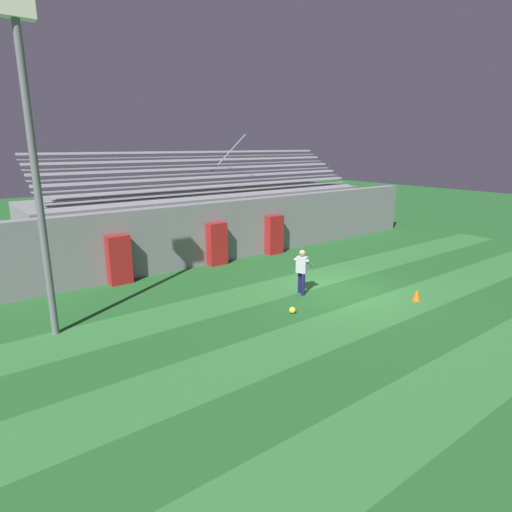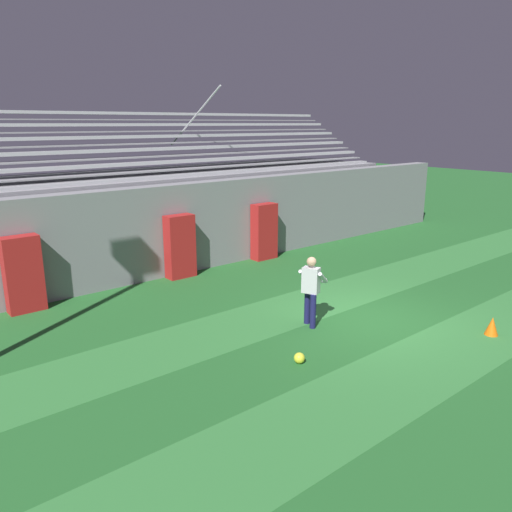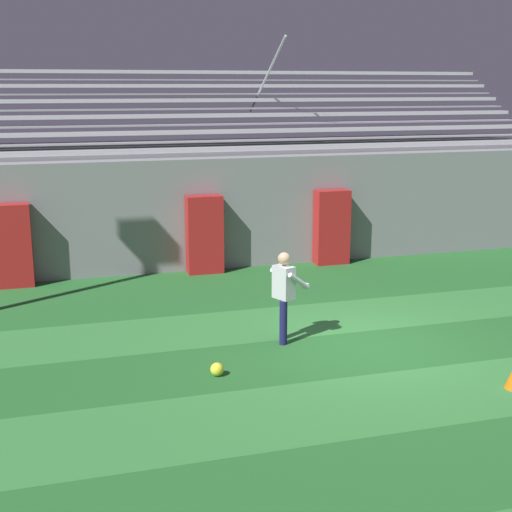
% 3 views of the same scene
% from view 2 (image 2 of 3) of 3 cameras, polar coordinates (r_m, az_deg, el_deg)
% --- Properties ---
extents(ground_plane, '(80.00, 80.00, 0.00)m').
position_cam_2_polar(ground_plane, '(12.47, 12.97, -7.14)').
color(ground_plane, '#236028').
extents(turf_stripe_mid, '(28.00, 1.94, 0.01)m').
position_cam_2_polar(turf_stripe_mid, '(11.43, 21.53, -9.93)').
color(turf_stripe_mid, '#337A38').
rests_on(turf_stripe_mid, ground).
extents(turf_stripe_far, '(28.00, 1.94, 0.01)m').
position_cam_2_polar(turf_stripe_far, '(13.51, 7.09, -5.09)').
color(turf_stripe_far, '#337A38').
rests_on(turf_stripe_far, ground).
extents(back_wall, '(24.00, 0.60, 2.80)m').
position_cam_2_polar(back_wall, '(16.62, -4.73, 3.78)').
color(back_wall, gray).
rests_on(back_wall, ground).
extents(padding_pillar_gate_left, '(0.88, 0.44, 1.94)m').
position_cam_2_polar(padding_pillar_gate_left, '(15.37, -8.68, 1.09)').
color(padding_pillar_gate_left, '#B21E1E').
rests_on(padding_pillar_gate_left, ground).
extents(padding_pillar_gate_right, '(0.88, 0.44, 1.94)m').
position_cam_2_polar(padding_pillar_gate_right, '(17.30, 0.94, 2.81)').
color(padding_pillar_gate_right, '#B21E1E').
rests_on(padding_pillar_gate_right, ground).
extents(padding_pillar_far_left, '(0.88, 0.44, 1.94)m').
position_cam_2_polar(padding_pillar_far_left, '(13.70, -25.07, -1.89)').
color(padding_pillar_far_left, '#B21E1E').
rests_on(padding_pillar_far_left, ground).
extents(bleacher_stand, '(18.00, 4.75, 5.83)m').
position_cam_2_polar(bleacher_stand, '(18.84, -9.47, 5.29)').
color(bleacher_stand, gray).
rests_on(bleacher_stand, ground).
extents(goalkeeper, '(0.67, 0.71, 1.67)m').
position_cam_2_polar(goalkeeper, '(11.59, 6.30, -3.51)').
color(goalkeeper, '#19194C').
rests_on(goalkeeper, ground).
extents(soccer_ball, '(0.22, 0.22, 0.22)m').
position_cam_2_polar(soccer_ball, '(10.11, 4.98, -11.54)').
color(soccer_ball, yellow).
rests_on(soccer_ball, ground).
extents(traffic_cone, '(0.30, 0.30, 0.42)m').
position_cam_2_polar(traffic_cone, '(12.45, 25.36, -7.25)').
color(traffic_cone, orange).
rests_on(traffic_cone, ground).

